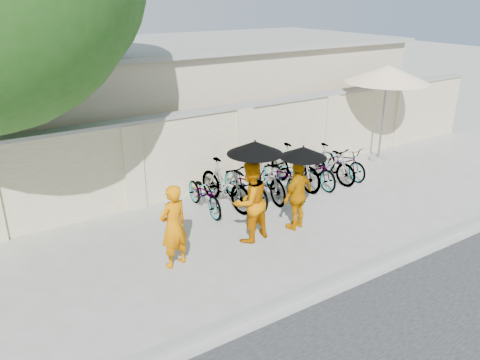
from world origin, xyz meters
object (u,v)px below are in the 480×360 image
monk_right (298,195)px  patio_umbrella (388,75)px  monk_left (173,226)px  monk_center (250,202)px

monk_right → patio_umbrella: patio_umbrella is taller
monk_left → monk_right: bearing=165.3°
monk_right → monk_left: bearing=-15.0°
monk_center → monk_right: monk_center is taller
monk_right → patio_umbrella: bearing=-170.8°
monk_center → patio_umbrella: size_ratio=0.54×
monk_center → monk_right: 1.14m
monk_left → monk_center: monk_center is taller
monk_center → patio_umbrella: patio_umbrella is taller
monk_left → monk_center: (1.70, 0.07, 0.05)m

